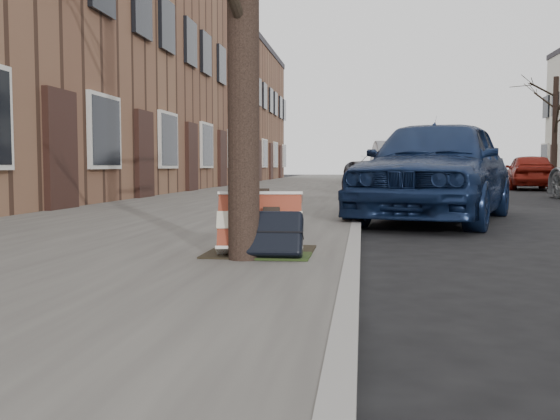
# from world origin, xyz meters

# --- Properties ---
(near_sidewalk) EXTENTS (5.00, 70.00, 0.12)m
(near_sidewalk) POSITION_xyz_m (-3.70, 15.00, 0.06)
(near_sidewalk) COLOR slate
(near_sidewalk) RESTS_ON ground
(house_near) EXTENTS (6.80, 40.00, 7.00)m
(house_near) POSITION_xyz_m (-9.60, 16.00, 3.50)
(house_near) COLOR brown
(house_near) RESTS_ON ground
(dirt_patch) EXTENTS (0.85, 0.85, 0.02)m
(dirt_patch) POSITION_xyz_m (-2.00, 1.20, 0.13)
(dirt_patch) COLOR black
(dirt_patch) RESTS_ON near_sidewalk
(suitcase_red) EXTENTS (0.69, 0.43, 0.50)m
(suitcase_red) POSITION_xyz_m (-1.97, 1.00, 0.37)
(suitcase_red) COLOR maroon
(suitcase_red) RESTS_ON near_sidewalk
(suitcase_navy) EXTENTS (0.50, 0.30, 0.39)m
(suitcase_navy) POSITION_xyz_m (-1.87, 0.85, 0.31)
(suitcase_navy) COLOR black
(suitcase_navy) RESTS_ON near_sidewalk
(car_near_front) EXTENTS (3.18, 5.00, 1.59)m
(car_near_front) POSITION_xyz_m (-0.06, 5.91, 0.79)
(car_near_front) COLOR #132348
(car_near_front) RESTS_ON ground
(car_near_mid) EXTENTS (1.85, 4.61, 1.49)m
(car_near_mid) POSITION_xyz_m (-0.06, 12.45, 0.74)
(car_near_mid) COLOR #989A9F
(car_near_mid) RESTS_ON ground
(car_near_back) EXTENTS (4.19, 6.06, 1.54)m
(car_near_back) POSITION_xyz_m (-0.11, 24.00, 0.77)
(car_near_back) COLOR #36353A
(car_near_back) RESTS_ON ground
(car_far_back) EXTENTS (1.98, 3.91, 1.28)m
(car_far_back) POSITION_xyz_m (4.73, 19.50, 0.64)
(car_far_back) COLOR maroon
(car_far_back) RESTS_ON ground
(tree_far_c) EXTENTS (0.23, 0.23, 4.64)m
(tree_far_c) POSITION_xyz_m (7.20, 25.13, 2.44)
(tree_far_c) COLOR black
(tree_far_c) RESTS_ON far_sidewalk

